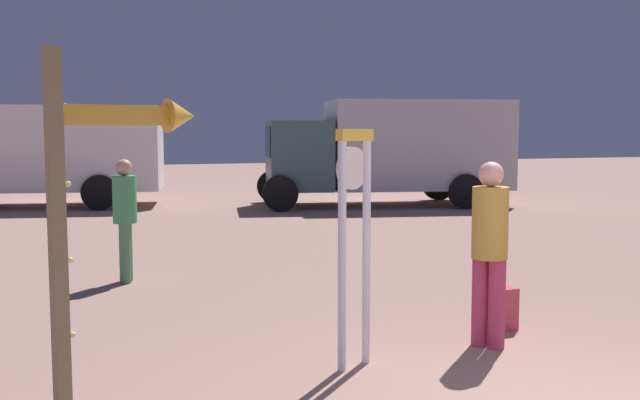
{
  "coord_description": "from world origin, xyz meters",
  "views": [
    {
      "loc": [
        -3.49,
        -3.98,
        2.03
      ],
      "look_at": [
        -0.41,
        4.23,
        1.2
      ],
      "focal_mm": 41.52,
      "sensor_mm": 36.0,
      "label": 1
    }
  ],
  "objects_px": {
    "arrow_sign": "(106,184)",
    "box_truck_near": "(393,148)",
    "backpack": "(502,309)",
    "person_distant": "(125,214)",
    "box_truck_far": "(49,150)",
    "standing_clock": "(354,225)",
    "person_near_clock": "(490,244)"
  },
  "relations": [
    {
      "from": "arrow_sign",
      "to": "box_truck_far",
      "type": "bearing_deg",
      "value": 90.92
    },
    {
      "from": "arrow_sign",
      "to": "person_distant",
      "type": "height_order",
      "value": "arrow_sign"
    },
    {
      "from": "backpack",
      "to": "box_truck_near",
      "type": "xyz_separation_m",
      "value": [
        4.54,
        11.79,
        1.34
      ]
    },
    {
      "from": "arrow_sign",
      "to": "box_truck_near",
      "type": "relative_size",
      "value": 0.36
    },
    {
      "from": "standing_clock",
      "to": "backpack",
      "type": "bearing_deg",
      "value": 16.66
    },
    {
      "from": "person_near_clock",
      "to": "backpack",
      "type": "xyz_separation_m",
      "value": [
        0.48,
        0.48,
        -0.76
      ]
    },
    {
      "from": "standing_clock",
      "to": "person_distant",
      "type": "height_order",
      "value": "standing_clock"
    },
    {
      "from": "standing_clock",
      "to": "arrow_sign",
      "type": "height_order",
      "value": "arrow_sign"
    },
    {
      "from": "box_truck_near",
      "to": "box_truck_far",
      "type": "height_order",
      "value": "box_truck_near"
    },
    {
      "from": "person_distant",
      "to": "box_truck_near",
      "type": "distance_m",
      "value": 11.26
    },
    {
      "from": "backpack",
      "to": "arrow_sign",
      "type": "bearing_deg",
      "value": -165.69
    },
    {
      "from": "arrow_sign",
      "to": "backpack",
      "type": "height_order",
      "value": "arrow_sign"
    },
    {
      "from": "person_near_clock",
      "to": "box_truck_far",
      "type": "bearing_deg",
      "value": 103.78
    },
    {
      "from": "standing_clock",
      "to": "person_near_clock",
      "type": "xyz_separation_m",
      "value": [
        1.41,
        0.09,
        -0.26
      ]
    },
    {
      "from": "person_near_clock",
      "to": "person_distant",
      "type": "distance_m",
      "value": 5.13
    },
    {
      "from": "person_distant",
      "to": "box_truck_far",
      "type": "xyz_separation_m",
      "value": [
        -0.85,
        10.87,
        0.58
      ]
    },
    {
      "from": "person_distant",
      "to": "box_truck_far",
      "type": "relative_size",
      "value": 0.25
    },
    {
      "from": "backpack",
      "to": "box_truck_near",
      "type": "bearing_deg",
      "value": 68.94
    },
    {
      "from": "person_near_clock",
      "to": "box_truck_near",
      "type": "bearing_deg",
      "value": 67.74
    },
    {
      "from": "standing_clock",
      "to": "person_near_clock",
      "type": "bearing_deg",
      "value": 3.55
    },
    {
      "from": "person_near_clock",
      "to": "box_truck_far",
      "type": "distance_m",
      "value": 15.59
    },
    {
      "from": "person_near_clock",
      "to": "backpack",
      "type": "distance_m",
      "value": 1.02
    },
    {
      "from": "standing_clock",
      "to": "box_truck_far",
      "type": "relative_size",
      "value": 0.31
    },
    {
      "from": "standing_clock",
      "to": "box_truck_far",
      "type": "xyz_separation_m",
      "value": [
        -2.3,
        15.22,
        0.27
      ]
    },
    {
      "from": "arrow_sign",
      "to": "box_truck_far",
      "type": "distance_m",
      "value": 15.66
    },
    {
      "from": "backpack",
      "to": "person_distant",
      "type": "relative_size",
      "value": 0.26
    },
    {
      "from": "arrow_sign",
      "to": "backpack",
      "type": "bearing_deg",
      "value": 14.31
    },
    {
      "from": "box_truck_far",
      "to": "arrow_sign",
      "type": "bearing_deg",
      "value": -89.08
    },
    {
      "from": "person_distant",
      "to": "box_truck_far",
      "type": "distance_m",
      "value": 10.92
    },
    {
      "from": "person_near_clock",
      "to": "person_distant",
      "type": "relative_size",
      "value": 1.06
    },
    {
      "from": "arrow_sign",
      "to": "box_truck_near",
      "type": "height_order",
      "value": "box_truck_near"
    },
    {
      "from": "backpack",
      "to": "box_truck_near",
      "type": "relative_size",
      "value": 0.06
    }
  ]
}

